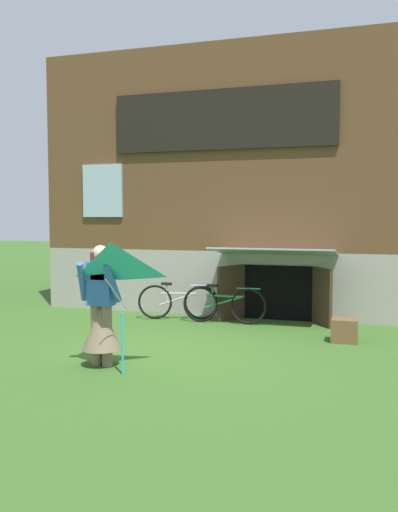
{
  "coord_description": "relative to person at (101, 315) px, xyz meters",
  "views": [
    {
      "loc": [
        2.8,
        -7.36,
        2.0
      ],
      "look_at": [
        0.21,
        0.82,
        1.37
      ],
      "focal_mm": 38.16,
      "sensor_mm": 36.0,
      "label": 1
    }
  ],
  "objects": [
    {
      "name": "ground_plane",
      "position": [
        0.59,
        0.95,
        -0.68
      ],
      "size": [
        60.0,
        60.0,
        0.0
      ],
      "primitive_type": "plane",
      "color": "#386023"
    },
    {
      "name": "wooden_crate",
      "position": [
        3.03,
        2.39,
        -0.49
      ],
      "size": [
        0.4,
        0.34,
        0.37
      ],
      "primitive_type": "cube",
      "color": "brown",
      "rests_on": "ground_plane"
    },
    {
      "name": "kite",
      "position": [
        0.42,
        -0.54,
        0.6
      ],
      "size": [
        0.99,
        1.0,
        1.57
      ],
      "color": "#2DB2CC",
      "rests_on": "ground_plane"
    },
    {
      "name": "bicycle_silver",
      "position": [
        -0.13,
        3.39,
        -0.33
      ],
      "size": [
        1.53,
        0.42,
        0.72
      ],
      "rotation": [
        0.0,
        0.0,
        0.25
      ],
      "color": "black",
      "rests_on": "ground_plane"
    },
    {
      "name": "person",
      "position": [
        0.0,
        0.0,
        0.0
      ],
      "size": [
        0.61,
        0.52,
        1.61
      ],
      "rotation": [
        0.0,
        0.0,
        0.38
      ],
      "color": "#7F6B51",
      "rests_on": "ground_plane"
    },
    {
      "name": "bicycle_green",
      "position": [
        0.81,
        3.28,
        -0.33
      ],
      "size": [
        1.59,
        0.11,
        0.72
      ],
      "rotation": [
        0.0,
        0.0,
        0.04
      ],
      "color": "black",
      "rests_on": "ground_plane"
    },
    {
      "name": "log_house",
      "position": [
        0.59,
        6.25,
        2.01
      ],
      "size": [
        7.82,
        5.72,
        5.38
      ],
      "color": "#9E998E",
      "rests_on": "ground_plane"
    }
  ]
}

